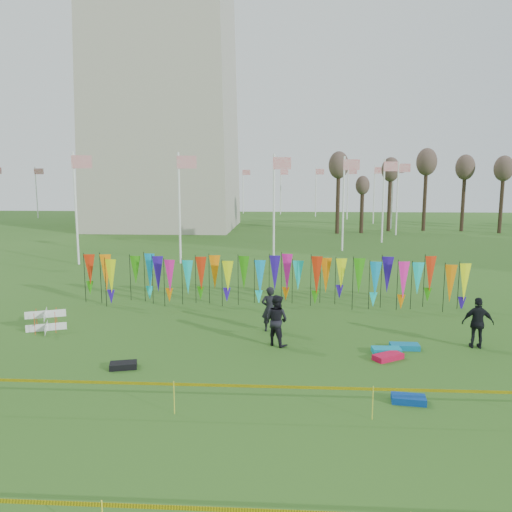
# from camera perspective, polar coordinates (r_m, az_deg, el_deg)

# --- Properties ---
(ground) EXTENTS (160.00, 160.00, 0.00)m
(ground) POSITION_cam_1_polar(r_m,az_deg,el_deg) (15.95, -0.13, -13.71)
(ground) COLOR #275317
(ground) RESTS_ON ground
(flagpole_ring) EXTENTS (57.40, 56.16, 8.00)m
(flagpole_ring) POSITION_cam_1_polar(r_m,az_deg,el_deg) (64.49, -10.03, 6.78)
(flagpole_ring) COLOR white
(flagpole_ring) RESTS_ON ground
(banner_row) EXTENTS (18.64, 0.64, 2.33)m
(banner_row) POSITION_cam_1_polar(r_m,az_deg,el_deg) (24.18, 1.85, -2.32)
(banner_row) COLOR black
(banner_row) RESTS_ON ground
(caution_tape_near) EXTENTS (26.00, 0.02, 0.90)m
(caution_tape_near) POSITION_cam_1_polar(r_m,az_deg,el_deg) (13.32, -1.81, -14.77)
(caution_tape_near) COLOR yellow
(caution_tape_near) RESTS_ON ground
(caution_tape_far) EXTENTS (26.00, 0.02, 0.90)m
(caution_tape_far) POSITION_cam_1_polar(r_m,az_deg,el_deg) (9.09, -4.94, -27.08)
(caution_tape_far) COLOR yellow
(caution_tape_far) RESTS_ON ground
(box_kite) EXTENTS (0.79, 0.79, 0.87)m
(box_kite) POSITION_cam_1_polar(r_m,az_deg,el_deg) (22.03, -22.89, -6.83)
(box_kite) COLOR red
(box_kite) RESTS_ON ground
(person_left) EXTENTS (0.70, 0.54, 1.84)m
(person_left) POSITION_cam_1_polar(r_m,az_deg,el_deg) (20.21, 1.58, -6.08)
(person_left) COLOR black
(person_left) RESTS_ON ground
(person_mid) EXTENTS (1.09, 1.00, 1.91)m
(person_mid) POSITION_cam_1_polar(r_m,az_deg,el_deg) (18.57, 2.38, -7.33)
(person_mid) COLOR black
(person_mid) RESTS_ON ground
(person_right) EXTENTS (1.16, 0.75, 1.87)m
(person_right) POSITION_cam_1_polar(r_m,az_deg,el_deg) (19.96, 24.02, -7.00)
(person_right) COLOR black
(person_right) RESTS_ON ground
(kite_bag_turquoise) EXTENTS (1.01, 0.54, 0.20)m
(kite_bag_turquoise) POSITION_cam_1_polar(r_m,az_deg,el_deg) (18.54, 14.67, -10.41)
(kite_bag_turquoise) COLOR #0B91B3
(kite_bag_turquoise) RESTS_ON ground
(kite_bag_blue) EXTENTS (0.97, 0.60, 0.19)m
(kite_bag_blue) POSITION_cam_1_polar(r_m,az_deg,el_deg) (14.91, 17.03, -15.38)
(kite_bag_blue) COLOR #093993
(kite_bag_blue) RESTS_ON ground
(kite_bag_red) EXTENTS (1.14, 0.97, 0.19)m
(kite_bag_red) POSITION_cam_1_polar(r_m,az_deg,el_deg) (17.96, 14.86, -11.06)
(kite_bag_red) COLOR red
(kite_bag_red) RESTS_ON ground
(kite_bag_black) EXTENTS (0.95, 0.70, 0.20)m
(kite_bag_black) POSITION_cam_1_polar(r_m,az_deg,el_deg) (17.17, -14.92, -11.99)
(kite_bag_black) COLOR black
(kite_bag_black) RESTS_ON ground
(kite_bag_teal) EXTENTS (1.04, 0.51, 0.20)m
(kite_bag_teal) POSITION_cam_1_polar(r_m,az_deg,el_deg) (19.14, 16.61, -9.88)
(kite_bag_teal) COLOR #0B71A1
(kite_bag_teal) RESTS_ON ground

